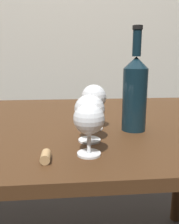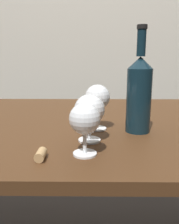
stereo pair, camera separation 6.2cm
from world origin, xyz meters
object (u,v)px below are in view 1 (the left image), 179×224
Objects in this scene: wine_glass_white at (94,98)px; wine_bottle at (135,92)px; wine_glass_chardonnay at (90,110)px; wine_glass_cabernet at (89,120)px; cork at (46,157)px.

wine_glass_white is 0.13m from wine_bottle.
wine_glass_white is 0.46× the size of wine_bottle.
wine_bottle is at bearing 31.12° from wine_glass_chardonnay.
wine_glass_cabernet is 0.13m from cork.
wine_glass_chardonnay is at bearing 84.00° from wine_glass_cabernet.
wine_glass_white reaches higher than cork.
wine_glass_chardonnay is at bearing 48.35° from cork.
wine_glass_cabernet is 0.24m from wine_bottle.
wine_glass_white is at bearing 60.23° from cork.
wine_glass_chardonnay is at bearing -148.88° from wine_bottle.
wine_glass_white reaches higher than wine_glass_cabernet.
cork is (-0.13, -0.23, -0.09)m from wine_glass_white.
wine_bottle is at bearing -8.87° from wine_glass_white.
wine_bottle reaches higher than wine_glass_chardonnay.
wine_glass_chardonnay is 0.90× the size of wine_glass_white.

